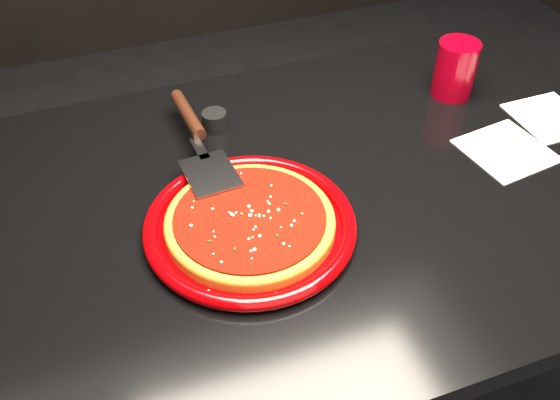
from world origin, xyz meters
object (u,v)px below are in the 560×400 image
at_px(ramekin, 215,121).
at_px(plate, 250,225).
at_px(pizza_server, 199,139).
at_px(cup, 455,69).
at_px(table, 324,321).

bearing_deg(ramekin, plate, -94.70).
xyz_separation_m(plate, pizza_server, (-0.02, 0.20, 0.03)).
xyz_separation_m(pizza_server, ramekin, (0.05, 0.08, -0.02)).
distance_m(pizza_server, cup, 0.52).
bearing_deg(cup, table, -151.88).
relative_size(cup, ramekin, 2.44).
distance_m(table, cup, 0.57).
relative_size(table, plate, 3.67).
bearing_deg(plate, pizza_server, 97.04).
relative_size(plate, pizza_server, 0.96).
height_order(plate, pizza_server, pizza_server).
bearing_deg(table, pizza_server, 142.44).
distance_m(pizza_server, ramekin, 0.09).
xyz_separation_m(pizza_server, cup, (0.52, 0.03, 0.01)).
bearing_deg(ramekin, pizza_server, -121.49).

